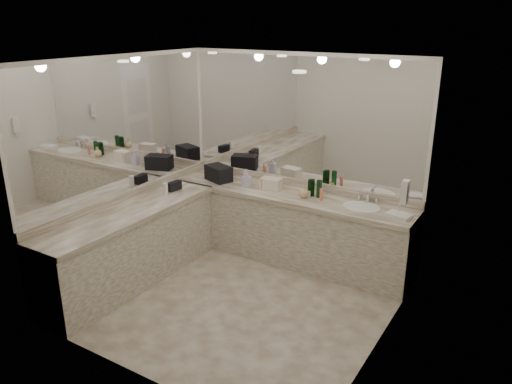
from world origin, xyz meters
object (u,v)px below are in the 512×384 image
Objects in this scene: cream_cosmetic_case at (271,184)px; soap_bottle_a at (246,176)px; wall_phone at (405,192)px; black_toiletry_bag at (219,173)px; soap_bottle_c at (304,191)px; soap_bottle_b at (246,179)px; sink at (361,208)px; hand_towel at (399,215)px.

cream_cosmetic_case is 0.40m from soap_bottle_a.
cream_cosmetic_case is at bearing 164.36° from wall_phone.
black_toiletry_bag is 2.24× the size of soap_bottle_c.
soap_bottle_a is at bearing 124.25° from soap_bottle_b.
soap_bottle_b reaches higher than sink.
cream_cosmetic_case is 0.50m from soap_bottle_c.
soap_bottle_c is (-1.33, 0.45, -0.37)m from wall_phone.
hand_towel is at bearing -9.23° from sink.
hand_towel is at bearing -3.14° from soap_bottle_a.
hand_towel is 2.08m from soap_bottle_a.
black_toiletry_bag is (-2.61, 0.46, -0.35)m from wall_phone.
soap_bottle_b is (0.07, -0.10, 0.01)m from soap_bottle_a.
wall_phone is 2.68m from black_toiletry_bag.
soap_bottle_c is (-1.18, 0.03, 0.06)m from hand_towel.
soap_bottle_a reaches higher than sink.
soap_bottle_c is at bearing -0.43° from black_toiletry_bag.
soap_bottle_a is at bearing 176.86° from hand_towel.
sink is 0.47m from hand_towel.
hand_towel is 1.18m from soap_bottle_c.
wall_phone is 1.49× the size of soap_bottle_c.
soap_bottle_c is (0.83, 0.01, -0.03)m from soap_bottle_b.
soap_bottle_c reaches higher than cream_cosmetic_case.
hand_towel is 1.21× the size of soap_bottle_b.
soap_bottle_c is at bearing 0.97° from soap_bottle_b.
hand_towel is at bearing -0.37° from soap_bottle_b.
sink is 1.22m from cream_cosmetic_case.
black_toiletry_bag reaches higher than hand_towel.
sink is at bearing 3.79° from soap_bottle_c.
soap_bottle_a is (0.39, 0.08, -0.00)m from black_toiletry_bag.
cream_cosmetic_case is 1.68m from hand_towel.
black_toiletry_bag is 2.47m from hand_towel.
wall_phone reaches higher than black_toiletry_bag.
wall_phone is (0.61, -0.50, 0.46)m from sink.
soap_bottle_b is at bearing -177.71° from sink.
sink is 2.73× the size of soap_bottle_c.
wall_phone is 0.91× the size of hand_towel.
hand_towel is (2.47, -0.04, -0.08)m from black_toiletry_bag.
black_toiletry_bag is at bearing -178.91° from sink.
soap_bottle_c reaches higher than sink.
soap_bottle_c reaches higher than hand_towel.
hand_towel is 1.64× the size of soap_bottle_c.
black_toiletry_bag is at bearing 179.57° from soap_bottle_c.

